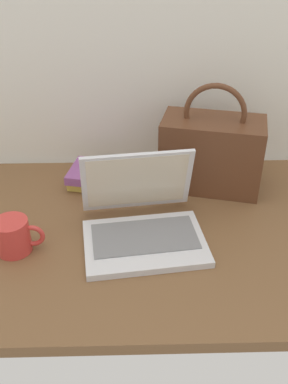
{
  "coord_description": "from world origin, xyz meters",
  "views": [
    {
      "loc": [
        -0.03,
        -0.95,
        0.76
      ],
      "look_at": [
        -0.0,
        0.0,
        0.15
      ],
      "focal_mm": 41.21,
      "sensor_mm": 36.0,
      "label": 1
    }
  ],
  "objects_px": {
    "coffee_mug": "(14,236)",
    "handbag": "(211,152)",
    "laptop": "(142,221)",
    "book_stack": "(98,176)"
  },
  "relations": [
    {
      "from": "laptop",
      "to": "handbag",
      "type": "height_order",
      "value": "handbag"
    },
    {
      "from": "laptop",
      "to": "book_stack",
      "type": "bearing_deg",
      "value": 116.67
    },
    {
      "from": "handbag",
      "to": "book_stack",
      "type": "relative_size",
      "value": 1.68
    },
    {
      "from": "laptop",
      "to": "coffee_mug",
      "type": "height_order",
      "value": "laptop"
    },
    {
      "from": "book_stack",
      "to": "handbag",
      "type": "bearing_deg",
      "value": -2.04
    },
    {
      "from": "coffee_mug",
      "to": "handbag",
      "type": "bearing_deg",
      "value": 29.4
    },
    {
      "from": "handbag",
      "to": "book_stack",
      "type": "xyz_separation_m",
      "value": [
        -0.35,
        0.01,
        -0.09
      ]
    },
    {
      "from": "laptop",
      "to": "handbag",
      "type": "bearing_deg",
      "value": 49.02
    },
    {
      "from": "handbag",
      "to": "coffee_mug",
      "type": "bearing_deg",
      "value": -150.6
    },
    {
      "from": "coffee_mug",
      "to": "laptop",
      "type": "bearing_deg",
      "value": 9.6
    }
  ]
}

